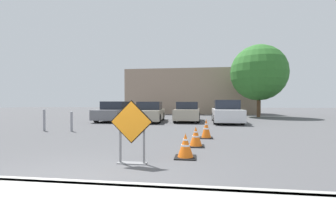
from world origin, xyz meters
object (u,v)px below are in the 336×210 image
at_px(parked_car_nearest, 115,112).
at_px(parked_car_third, 188,112).
at_px(traffic_cone_second, 196,137).
at_px(traffic_cone_third, 206,129).
at_px(traffic_cone_nearest, 185,146).
at_px(parked_car_fourth, 226,112).
at_px(bollard_nearest, 72,121).
at_px(road_closed_sign, 132,128).
at_px(parked_car_second, 150,112).
at_px(bollard_second, 44,119).

xyz_separation_m(parked_car_nearest, parked_car_third, (5.41, 0.21, -0.00)).
bearing_deg(parked_car_nearest, traffic_cone_second, 123.44).
bearing_deg(traffic_cone_third, parked_car_third, 97.93).
xyz_separation_m(traffic_cone_nearest, parked_car_fourth, (2.27, 10.27, 0.41)).
distance_m(traffic_cone_nearest, parked_car_third, 10.86).
xyz_separation_m(traffic_cone_third, bollard_nearest, (-6.29, 1.19, 0.15)).
height_order(road_closed_sign, parked_car_third, road_closed_sign).
relative_size(parked_car_second, parked_car_third, 1.09).
distance_m(parked_car_fourth, bollard_nearest, 9.88).
distance_m(parked_car_nearest, parked_car_second, 2.72).
height_order(parked_car_nearest, parked_car_third, parked_car_nearest).
relative_size(traffic_cone_nearest, traffic_cone_third, 0.83).
height_order(traffic_cone_second, parked_car_second, parked_car_second).
xyz_separation_m(parked_car_third, bollard_nearest, (-5.23, -6.46, -0.16)).
bearing_deg(bollard_second, parked_car_fourth, 32.20).
bearing_deg(bollard_second, bollard_nearest, 0.00).
distance_m(bollard_nearest, bollard_second, 1.42).
relative_size(traffic_cone_third, bollard_nearest, 0.77).
bearing_deg(traffic_cone_third, bollard_nearest, 169.27).
distance_m(traffic_cone_third, bollard_second, 7.80).
bearing_deg(bollard_nearest, traffic_cone_third, -10.73).
bearing_deg(traffic_cone_second, bollard_nearest, 153.92).
bearing_deg(bollard_second, traffic_cone_nearest, -31.79).
bearing_deg(traffic_cone_nearest, road_closed_sign, -148.56).
height_order(traffic_cone_second, parked_car_third, parked_car_third).
height_order(traffic_cone_nearest, bollard_second, bollard_second).
height_order(traffic_cone_second, bollard_second, bollard_second).
height_order(parked_car_third, bollard_nearest, parked_car_third).
xyz_separation_m(parked_car_third, parked_car_fourth, (2.71, -0.57, 0.04)).
distance_m(road_closed_sign, parked_car_fourth, 11.52).
height_order(road_closed_sign, parked_car_nearest, parked_car_nearest).
relative_size(road_closed_sign, traffic_cone_nearest, 2.33).
height_order(traffic_cone_second, parked_car_fourth, parked_car_fourth).
xyz_separation_m(parked_car_second, bollard_nearest, (-2.52, -5.93, -0.15)).
xyz_separation_m(traffic_cone_second, bollard_second, (-7.32, 2.89, 0.26)).
distance_m(traffic_cone_nearest, bollard_second, 8.33).
xyz_separation_m(road_closed_sign, parked_car_nearest, (-4.67, 11.35, -0.13)).
bearing_deg(road_closed_sign, bollard_nearest, 131.33).
distance_m(traffic_cone_nearest, traffic_cone_third, 3.26).
bearing_deg(traffic_cone_third, bollard_second, 171.21).
bearing_deg(bollard_nearest, parked_car_nearest, 91.69).
xyz_separation_m(parked_car_nearest, bollard_nearest, (0.18, -6.25, -0.16)).
relative_size(traffic_cone_third, parked_car_second, 0.16).
distance_m(traffic_cone_second, parked_car_nearest, 10.98).
bearing_deg(traffic_cone_second, parked_car_fourth, 76.97).
relative_size(traffic_cone_nearest, parked_car_fourth, 0.13).
xyz_separation_m(parked_car_fourth, bollard_nearest, (-7.93, -5.89, -0.20)).
height_order(traffic_cone_second, bollard_nearest, bollard_nearest).
xyz_separation_m(traffic_cone_third, parked_car_second, (-3.77, 7.12, 0.30)).
height_order(parked_car_second, bollard_second, parked_car_second).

